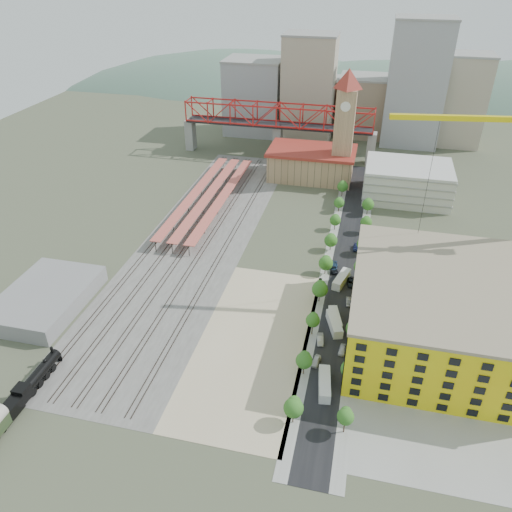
% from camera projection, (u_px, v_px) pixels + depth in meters
% --- Properties ---
extents(ground, '(400.00, 400.00, 0.00)m').
position_uv_depth(ground, '(290.00, 278.00, 156.31)').
color(ground, '#474C38').
rests_on(ground, ground).
extents(ballast_strip, '(36.00, 165.00, 0.06)m').
position_uv_depth(ballast_strip, '(199.00, 238.00, 177.87)').
color(ballast_strip, '#605E59').
rests_on(ballast_strip, ground).
extents(dirt_lot, '(28.00, 67.00, 0.06)m').
position_uv_depth(dirt_lot, '(254.00, 342.00, 131.03)').
color(dirt_lot, tan).
rests_on(dirt_lot, ground).
extents(street_asphalt, '(12.00, 170.00, 0.06)m').
position_uv_depth(street_asphalt, '(345.00, 259.00, 165.56)').
color(street_asphalt, black).
rests_on(street_asphalt, ground).
extents(sidewalk_west, '(3.00, 170.00, 0.04)m').
position_uv_depth(sidewalk_west, '(328.00, 257.00, 166.65)').
color(sidewalk_west, gray).
rests_on(sidewalk_west, ground).
extents(sidewalk_east, '(3.00, 170.00, 0.04)m').
position_uv_depth(sidewalk_east, '(362.00, 262.00, 164.48)').
color(sidewalk_east, gray).
rests_on(sidewalk_east, ground).
extents(construction_pad, '(50.00, 90.00, 0.06)m').
position_uv_depth(construction_pad, '(445.00, 342.00, 130.89)').
color(construction_pad, gray).
rests_on(construction_pad, ground).
extents(rail_tracks, '(26.56, 160.00, 0.18)m').
position_uv_depth(rail_tracks, '(194.00, 237.00, 178.16)').
color(rail_tracks, '#382B23').
rests_on(rail_tracks, ground).
extents(platform_canopies, '(16.00, 80.00, 4.12)m').
position_uv_depth(platform_canopies, '(209.00, 195.00, 199.52)').
color(platform_canopies, '#C6514C').
rests_on(platform_canopies, ground).
extents(station_hall, '(38.00, 24.00, 13.10)m').
position_uv_depth(station_hall, '(311.00, 163.00, 221.63)').
color(station_hall, tan).
rests_on(station_hall, ground).
extents(clock_tower, '(12.00, 12.00, 52.00)m').
position_uv_depth(clock_tower, '(345.00, 117.00, 205.83)').
color(clock_tower, tan).
rests_on(clock_tower, ground).
extents(parking_garage, '(34.00, 26.00, 14.00)m').
position_uv_depth(parking_garage, '(407.00, 181.00, 203.46)').
color(parking_garage, silver).
rests_on(parking_garage, ground).
extents(truss_bridge, '(94.00, 9.60, 25.60)m').
position_uv_depth(truss_bridge, '(278.00, 118.00, 238.19)').
color(truss_bridge, gray).
rests_on(truss_bridge, ground).
extents(construction_building, '(44.60, 50.60, 18.80)m').
position_uv_depth(construction_building, '(440.00, 312.00, 126.55)').
color(construction_building, '#EEF514').
rests_on(construction_building, ground).
extents(warehouse, '(22.00, 32.00, 5.00)m').
position_uv_depth(warehouse, '(45.00, 298.00, 143.18)').
color(warehouse, gray).
rests_on(warehouse, ground).
extents(street_trees, '(15.40, 124.40, 8.00)m').
position_uv_depth(street_trees, '(342.00, 276.00, 157.30)').
color(street_trees, '#34671F').
rests_on(street_trees, ground).
extents(skyline, '(133.00, 46.00, 60.00)m').
position_uv_depth(skyline, '(353.00, 95.00, 260.59)').
color(skyline, '#9EA0A3').
rests_on(skyline, ground).
extents(distant_hills, '(647.00, 264.00, 227.00)m').
position_uv_depth(distant_hills, '(397.00, 191.00, 404.35)').
color(distant_hills, '#4C6B59').
rests_on(distant_hills, ground).
extents(locomotive, '(3.02, 23.28, 5.82)m').
position_uv_depth(locomotive, '(32.00, 383.00, 115.55)').
color(locomotive, black).
rests_on(locomotive, ground).
extents(site_trailer_a, '(3.94, 10.29, 2.74)m').
position_uv_depth(site_trailer_a, '(325.00, 384.00, 116.44)').
color(site_trailer_a, silver).
rests_on(site_trailer_a, ground).
extents(site_trailer_b, '(5.56, 10.12, 2.69)m').
position_uv_depth(site_trailer_b, '(334.00, 324.00, 135.18)').
color(site_trailer_b, silver).
rests_on(site_trailer_b, ground).
extents(site_trailer_c, '(4.71, 9.31, 2.46)m').
position_uv_depth(site_trailer_c, '(335.00, 319.00, 137.17)').
color(site_trailer_c, silver).
rests_on(site_trailer_c, ground).
extents(site_trailer_d, '(5.15, 10.34, 2.74)m').
position_uv_depth(site_trailer_d, '(342.00, 279.00, 153.27)').
color(site_trailer_d, silver).
rests_on(site_trailer_d, ground).
extents(car_0, '(2.42, 4.56, 1.48)m').
position_uv_depth(car_0, '(316.00, 361.00, 123.83)').
color(car_0, silver).
rests_on(car_0, ground).
extents(car_1, '(2.34, 4.89, 1.55)m').
position_uv_depth(car_1, '(320.00, 339.00, 130.65)').
color(car_1, '#A7A6AC').
rests_on(car_1, ground).
extents(car_2, '(3.22, 5.52, 1.44)m').
position_uv_depth(car_2, '(334.00, 269.00, 159.27)').
color(car_2, black).
rests_on(car_2, ground).
extents(car_3, '(2.59, 5.67, 1.61)m').
position_uv_depth(car_3, '(334.00, 267.00, 160.01)').
color(car_3, navy).
rests_on(car_3, ground).
extents(car_4, '(2.03, 4.31, 1.43)m').
position_uv_depth(car_4, '(342.00, 350.00, 127.32)').
color(car_4, silver).
rests_on(car_4, ground).
extents(car_5, '(1.82, 4.29, 1.38)m').
position_uv_depth(car_5, '(349.00, 302.00, 144.68)').
color(car_5, gray).
rests_on(car_5, ground).
extents(car_6, '(2.67, 5.14, 1.39)m').
position_uv_depth(car_6, '(351.00, 283.00, 152.82)').
color(car_6, black).
rests_on(car_6, ground).
extents(car_7, '(2.06, 4.63, 1.32)m').
position_uv_depth(car_7, '(356.00, 248.00, 170.75)').
color(car_7, '#1A214D').
rests_on(car_7, ground).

